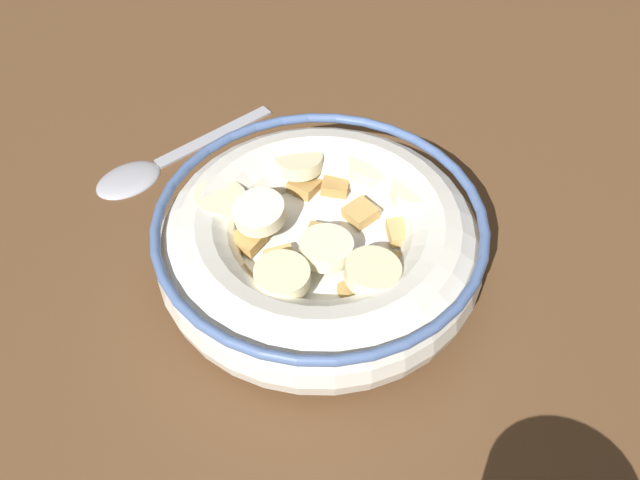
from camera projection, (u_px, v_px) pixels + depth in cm
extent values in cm
cube|color=brown|center=(320.00, 283.00, 43.48)|extent=(96.25, 96.25, 2.00)
cylinder|color=silver|center=(320.00, 269.00, 42.51)|extent=(10.44, 10.44, 0.60)
torus|color=silver|center=(320.00, 246.00, 40.88)|extent=(18.97, 18.97, 4.95)
torus|color=#4C6699|center=(320.00, 221.00, 39.26)|extent=(19.00, 19.00, 0.60)
cylinder|color=white|center=(320.00, 244.00, 40.76)|extent=(16.00, 16.00, 0.40)
cube|color=#AD7F42|center=(276.00, 175.00, 43.78)|extent=(2.19, 2.22, 0.89)
cube|color=#B78947|center=(305.00, 186.00, 43.28)|extent=(2.08, 2.12, 0.90)
cube|color=tan|center=(435.00, 221.00, 41.00)|extent=(2.11, 2.12, 0.78)
cube|color=#AD7F42|center=(208.00, 235.00, 40.53)|extent=(1.78, 1.74, 0.84)
cube|color=#B78947|center=(294.00, 338.00, 35.59)|extent=(2.05, 2.03, 0.79)
cube|color=tan|center=(399.00, 268.00, 38.69)|extent=(2.17, 2.21, 0.92)
cube|color=tan|center=(374.00, 176.00, 43.58)|extent=(2.25, 2.23, 0.89)
cube|color=tan|center=(358.00, 292.00, 37.78)|extent=(1.79, 1.84, 0.87)
cube|color=tan|center=(402.00, 232.00, 40.39)|extent=(2.27, 2.25, 0.88)
cube|color=#B78947|center=(240.00, 284.00, 37.86)|extent=(1.89, 1.82, 0.92)
cube|color=tan|center=(357.00, 210.00, 41.71)|extent=(1.66, 1.71, 0.84)
cube|color=#AD7F42|center=(220.00, 196.00, 42.58)|extent=(2.16, 2.16, 0.75)
cube|color=#B78947|center=(248.00, 240.00, 40.03)|extent=(2.06, 2.08, 0.79)
cube|color=tan|center=(262.00, 207.00, 41.69)|extent=(1.98, 1.94, 0.87)
cube|color=tan|center=(419.00, 294.00, 37.49)|extent=(1.82, 1.83, 0.75)
cube|color=#B78947|center=(323.00, 239.00, 40.20)|extent=(2.31, 2.29, 0.89)
cube|color=#AD7F42|center=(335.00, 185.00, 43.25)|extent=(2.33, 2.33, 0.83)
cube|color=tan|center=(279.00, 259.00, 39.26)|extent=(2.12, 2.09, 0.85)
cylinder|color=beige|center=(282.00, 276.00, 36.97)|extent=(3.90, 3.91, 0.98)
cylinder|color=#F4EABC|center=(373.00, 167.00, 43.08)|extent=(4.02, 4.04, 1.22)
cylinder|color=#F9EFC6|center=(259.00, 212.00, 39.88)|extent=(4.26, 4.35, 1.51)
cylinder|color=beige|center=(298.00, 161.00, 43.23)|extent=(3.35, 3.35, 1.26)
cylinder|color=#F9EFC6|center=(326.00, 248.00, 38.56)|extent=(4.17, 4.20, 1.10)
cylinder|color=#F9EFC6|center=(416.00, 192.00, 41.43)|extent=(3.88, 3.85, 1.22)
cylinder|color=#F4EABC|center=(220.00, 201.00, 40.70)|extent=(4.01, 4.05, 1.27)
cylinder|color=beige|center=(367.00, 276.00, 36.91)|extent=(3.32, 3.36, 1.21)
ellipsoid|color=#A5A5AD|center=(127.00, 176.00, 47.89)|extent=(3.42, 4.77, 0.80)
cube|color=#A5A5AD|center=(215.00, 135.00, 51.12)|extent=(1.27, 9.71, 0.36)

